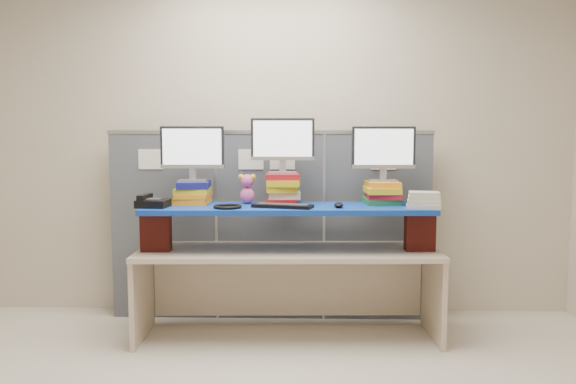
{
  "coord_description": "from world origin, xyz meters",
  "views": [
    {
      "loc": [
        0.26,
        -2.69,
        1.49
      ],
      "look_at": [
        0.16,
        1.33,
        1.08
      ],
      "focal_mm": 35.0,
      "sensor_mm": 36.0,
      "label": 1
    }
  ],
  "objects_px": {
    "monitor_left": "(192,150)",
    "monitor_right": "(383,150)",
    "monitor_center": "(283,142)",
    "keyboard": "(283,206)",
    "desk_phone": "(152,202)",
    "desk": "(288,267)",
    "blue_board": "(288,208)"
  },
  "relations": [
    {
      "from": "monitor_left",
      "to": "monitor_right",
      "type": "bearing_deg",
      "value": 0.0
    },
    {
      "from": "monitor_left",
      "to": "monitor_center",
      "type": "relative_size",
      "value": 1.0
    },
    {
      "from": "monitor_center",
      "to": "keyboard",
      "type": "distance_m",
      "value": 0.5
    },
    {
      "from": "monitor_left",
      "to": "monitor_center",
      "type": "xyz_separation_m",
      "value": [
        0.66,
        0.02,
        0.06
      ]
    },
    {
      "from": "desk_phone",
      "to": "desk",
      "type": "bearing_deg",
      "value": 12.19
    },
    {
      "from": "desk_phone",
      "to": "monitor_left",
      "type": "bearing_deg",
      "value": 44.08
    },
    {
      "from": "monitor_right",
      "to": "keyboard",
      "type": "bearing_deg",
      "value": -163.38
    },
    {
      "from": "desk",
      "to": "monitor_left",
      "type": "xyz_separation_m",
      "value": [
        -0.71,
        0.1,
        0.85
      ]
    },
    {
      "from": "monitor_center",
      "to": "keyboard",
      "type": "bearing_deg",
      "value": -89.83
    },
    {
      "from": "monitor_center",
      "to": "desk",
      "type": "bearing_deg",
      "value": -71.84
    },
    {
      "from": "monitor_center",
      "to": "monitor_right",
      "type": "distance_m",
      "value": 0.75
    },
    {
      "from": "monitor_left",
      "to": "monitor_right",
      "type": "xyz_separation_m",
      "value": [
        1.41,
        0.04,
        -0.0
      ]
    },
    {
      "from": "desk",
      "to": "monitor_right",
      "type": "xyz_separation_m",
      "value": [
        0.7,
        0.14,
        0.85
      ]
    },
    {
      "from": "desk",
      "to": "keyboard",
      "type": "bearing_deg",
      "value": -110.23
    },
    {
      "from": "desk",
      "to": "monitor_center",
      "type": "height_order",
      "value": "monitor_center"
    },
    {
      "from": "blue_board",
      "to": "desk_phone",
      "type": "xyz_separation_m",
      "value": [
        -0.96,
        -0.1,
        0.05
      ]
    },
    {
      "from": "blue_board",
      "to": "monitor_left",
      "type": "relative_size",
      "value": 4.43
    },
    {
      "from": "monitor_right",
      "to": "desk_phone",
      "type": "distance_m",
      "value": 1.72
    },
    {
      "from": "monitor_center",
      "to": "desk_phone",
      "type": "distance_m",
      "value": 1.03
    },
    {
      "from": "blue_board",
      "to": "desk_phone",
      "type": "relative_size",
      "value": 8.9
    },
    {
      "from": "monitor_left",
      "to": "keyboard",
      "type": "bearing_deg",
      "value": -18.42
    },
    {
      "from": "desk_phone",
      "to": "keyboard",
      "type": "bearing_deg",
      "value": 5.96
    },
    {
      "from": "desk",
      "to": "blue_board",
      "type": "relative_size",
      "value": 1.06
    },
    {
      "from": "monitor_center",
      "to": "desk_phone",
      "type": "xyz_separation_m",
      "value": [
        -0.92,
        -0.22,
        -0.42
      ]
    },
    {
      "from": "monitor_right",
      "to": "blue_board",
      "type": "bearing_deg",
      "value": -170.47
    },
    {
      "from": "monitor_left",
      "to": "monitor_right",
      "type": "distance_m",
      "value": 1.41
    },
    {
      "from": "monitor_right",
      "to": "keyboard",
      "type": "distance_m",
      "value": 0.87
    },
    {
      "from": "monitor_center",
      "to": "monitor_right",
      "type": "height_order",
      "value": "monitor_center"
    },
    {
      "from": "blue_board",
      "to": "monitor_center",
      "type": "relative_size",
      "value": 4.43
    },
    {
      "from": "monitor_left",
      "to": "desk_phone",
      "type": "xyz_separation_m",
      "value": [
        -0.25,
        -0.2,
        -0.36
      ]
    },
    {
      "from": "keyboard",
      "to": "desk",
      "type": "bearing_deg",
      "value": 86.86
    },
    {
      "from": "monitor_right",
      "to": "desk_phone",
      "type": "bearing_deg",
      "value": -173.55
    }
  ]
}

